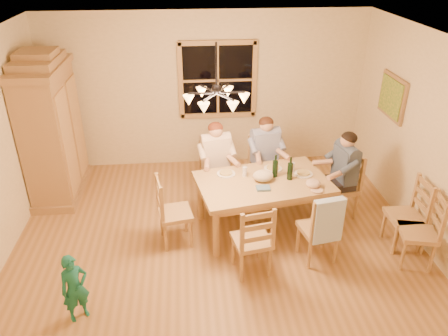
{
  "coord_description": "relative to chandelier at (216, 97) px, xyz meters",
  "views": [
    {
      "loc": [
        -0.34,
        -4.8,
        3.69
      ],
      "look_at": [
        0.1,
        0.1,
        1.1
      ],
      "focal_mm": 35.0,
      "sensor_mm": 36.0,
      "label": 1
    }
  ],
  "objects": [
    {
      "name": "floor",
      "position": [
        0.0,
        0.0,
        -2.08
      ],
      "size": [
        5.5,
        5.5,
        0.0
      ],
      "primitive_type": "plane",
      "color": "olive",
      "rests_on": "ground"
    },
    {
      "name": "ceiling",
      "position": [
        0.0,
        0.0,
        0.62
      ],
      "size": [
        5.5,
        5.0,
        0.02
      ],
      "primitive_type": "cube",
      "color": "white",
      "rests_on": "wall_back"
    },
    {
      "name": "wall_back",
      "position": [
        0.0,
        2.5,
        -0.73
      ],
      "size": [
        5.5,
        0.02,
        2.7
      ],
      "primitive_type": "cube",
      "color": "beige",
      "rests_on": "floor"
    },
    {
      "name": "wall_right",
      "position": [
        2.75,
        0.0,
        -0.73
      ],
      "size": [
        0.02,
        5.0,
        2.7
      ],
      "primitive_type": "cube",
      "color": "beige",
      "rests_on": "floor"
    },
    {
      "name": "window",
      "position": [
        0.2,
        2.47,
        -0.53
      ],
      "size": [
        1.3,
        0.06,
        1.3
      ],
      "color": "black",
      "rests_on": "wall_back"
    },
    {
      "name": "painting",
      "position": [
        2.71,
        1.2,
        -0.48
      ],
      "size": [
        0.06,
        0.78,
        0.64
      ],
      "color": "olive",
      "rests_on": "wall_right"
    },
    {
      "name": "chandelier",
      "position": [
        0.0,
        0.0,
        0.0
      ],
      "size": [
        0.77,
        0.68,
        0.71
      ],
      "color": "black",
      "rests_on": "ceiling"
    },
    {
      "name": "armoire",
      "position": [
        -2.42,
        1.6,
        -1.02
      ],
      "size": [
        0.66,
        1.4,
        2.3
      ],
      "color": "olive",
      "rests_on": "floor"
    },
    {
      "name": "dining_table",
      "position": [
        0.65,
        0.32,
        -1.42
      ],
      "size": [
        1.94,
        1.39,
        0.76
      ],
      "rotation": [
        0.0,
        0.0,
        0.19
      ],
      "color": "#A8884B",
      "rests_on": "floor"
    },
    {
      "name": "chair_far_left",
      "position": [
        0.06,
        1.06,
        -1.77
      ],
      "size": [
        0.51,
        0.49,
        0.99
      ],
      "rotation": [
        0.0,
        0.0,
        3.33
      ],
      "color": "#B3844F",
      "rests_on": "floor"
    },
    {
      "name": "chair_far_right",
      "position": [
        0.84,
        1.21,
        -1.77
      ],
      "size": [
        0.51,
        0.49,
        0.99
      ],
      "rotation": [
        0.0,
        0.0,
        3.33
      ],
      "color": "#B3844F",
      "rests_on": "floor"
    },
    {
      "name": "chair_near_left",
      "position": [
        0.37,
        -0.58,
        -1.77
      ],
      "size": [
        0.51,
        0.49,
        0.99
      ],
      "rotation": [
        0.0,
        0.0,
        0.19
      ],
      "color": "#B3844F",
      "rests_on": "floor"
    },
    {
      "name": "chair_near_right",
      "position": [
        1.24,
        -0.42,
        -1.77
      ],
      "size": [
        0.51,
        0.49,
        0.99
      ],
      "rotation": [
        0.0,
        0.0,
        0.19
      ],
      "color": "#B3844F",
      "rests_on": "floor"
    },
    {
      "name": "chair_end_left",
      "position": [
        -0.56,
        0.09,
        -1.77
      ],
      "size": [
        0.49,
        0.51,
        0.99
      ],
      "rotation": [
        0.0,
        0.0,
        -1.38
      ],
      "color": "#B3844F",
      "rests_on": "floor"
    },
    {
      "name": "chair_end_right",
      "position": [
        1.86,
        0.55,
        -1.77
      ],
      "size": [
        0.49,
        0.51,
        0.99
      ],
      "rotation": [
        0.0,
        0.0,
        1.76
      ],
      "color": "#B3844F",
      "rests_on": "floor"
    },
    {
      "name": "adult_woman",
      "position": [
        0.06,
        1.06,
        -1.24
      ],
      "size": [
        0.45,
        0.48,
        0.87
      ],
      "rotation": [
        0.0,
        0.0,
        3.33
      ],
      "color": "beige",
      "rests_on": "floor"
    },
    {
      "name": "adult_plaid_man",
      "position": [
        0.84,
        1.21,
        -1.24
      ],
      "size": [
        0.45,
        0.48,
        0.87
      ],
      "rotation": [
        0.0,
        0.0,
        3.33
      ],
      "color": "#324489",
      "rests_on": "floor"
    },
    {
      "name": "adult_slate_man",
      "position": [
        1.86,
        0.55,
        -1.24
      ],
      "size": [
        0.48,
        0.45,
        0.87
      ],
      "rotation": [
        0.0,
        0.0,
        1.76
      ],
      "color": "#3E4D64",
      "rests_on": "floor"
    },
    {
      "name": "towel",
      "position": [
        1.28,
        -0.6,
        -1.38
      ],
      "size": [
        0.39,
        0.17,
        0.58
      ],
      "primitive_type": "cube",
      "rotation": [
        0.0,
        0.0,
        0.19
      ],
      "color": "#B1CEF0",
      "rests_on": "chair_near_right"
    },
    {
      "name": "wine_bottle_a",
      "position": [
        0.83,
        0.43,
        -1.15
      ],
      "size": [
        0.08,
        0.08,
        0.33
      ],
      "primitive_type": "cylinder",
      "color": "black",
      "rests_on": "dining_table"
    },
    {
      "name": "wine_bottle_b",
      "position": [
        1.02,
        0.34,
        -1.15
      ],
      "size": [
        0.08,
        0.08,
        0.33
      ],
      "primitive_type": "cylinder",
      "color": "black",
      "rests_on": "dining_table"
    },
    {
      "name": "plate_woman",
      "position": [
        0.16,
        0.55,
        -1.31
      ],
      "size": [
        0.26,
        0.26,
        0.02
      ],
      "primitive_type": "cylinder",
      "color": "white",
      "rests_on": "dining_table"
    },
    {
      "name": "plate_plaid",
      "position": [
        0.85,
        0.65,
        -1.31
      ],
      "size": [
        0.26,
        0.26,
        0.02
      ],
      "primitive_type": "cylinder",
      "color": "white",
      "rests_on": "dining_table"
    },
    {
      "name": "plate_slate",
      "position": [
        1.24,
        0.45,
        -1.31
      ],
      "size": [
        0.26,
        0.26,
        0.02
      ],
      "primitive_type": "cylinder",
      "color": "white",
      "rests_on": "dining_table"
    },
    {
      "name": "wine_glass_a",
      "position": [
        0.42,
        0.48,
        -1.25
      ],
      "size": [
        0.06,
        0.06,
        0.14
      ],
      "primitive_type": "cylinder",
      "color": "silver",
      "rests_on": "dining_table"
    },
    {
      "name": "wine_glass_b",
      "position": [
        1.1,
        0.54,
        -1.25
      ],
      "size": [
        0.06,
        0.06,
        0.14
      ],
      "primitive_type": "cylinder",
      "color": "silver",
      "rests_on": "dining_table"
    },
    {
      "name": "cap",
      "position": [
        1.29,
        0.09,
        -1.26
      ],
      "size": [
        0.2,
        0.2,
        0.11
      ],
      "primitive_type": "ellipsoid",
      "color": "tan",
      "rests_on": "dining_table"
    },
    {
      "name": "napkin",
      "position": [
        0.62,
        0.1,
        -1.3
      ],
      "size": [
        0.2,
        0.17,
        0.03
      ],
      "primitive_type": "cube",
      "rotation": [
        0.0,
        0.0,
        0.19
      ],
      "color": "slate",
      "rests_on": "dining_table"
    },
    {
      "name": "cloth_bundle",
      "position": [
        0.65,
        0.32,
        -1.24
      ],
      "size": [
        0.28,
        0.22,
        0.15
      ],
      "primitive_type": "ellipsoid",
      "color": "tan",
      "rests_on": "dining_table"
    },
    {
      "name": "child",
      "position": [
        -1.61,
        -1.17,
        -1.67
      ],
      "size": [
        0.36,
        0.33,
        0.82
      ],
      "primitive_type": "imported",
      "rotation": [
        0.0,
        0.0,
        0.57
      ],
      "color": "#186E5E",
      "rests_on": "floor"
    },
    {
      "name": "chair_spare_front",
      "position": [
        2.45,
        -0.61,
        -1.77
      ],
      "size": [
        0.51,
        0.52,
        0.99
      ],
      "rotation": [
        0.0,
        0.0,
        1.35
      ],
      "color": "#B3844F",
      "rests_on": "floor"
    },
    {
      "name": "chair_spare_back",
      "position": [
        2.45,
        -0.26,
        -1.77
      ],
      "size": [
        0.42,
        0.44,
        0.99
      ],
      "rotation": [
        0.0,
        0.0,
        1.58
      ],
      "color": "#B3844F",
      "rests_on": "floor"
    }
  ]
}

